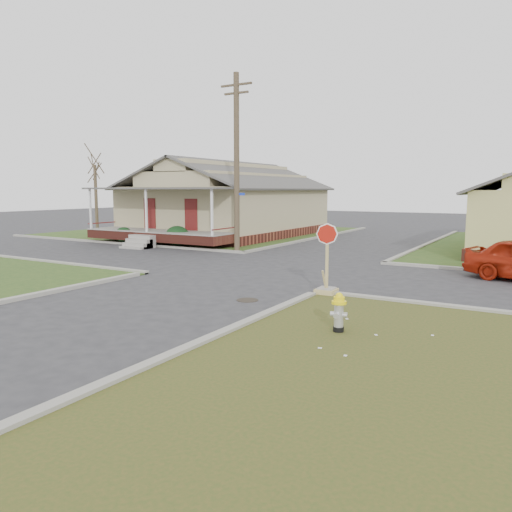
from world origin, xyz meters
The scene contains 11 objects.
ground centered at (0.00, 0.00, 0.00)m, with size 120.00×120.00×0.00m, color #2D2C2F.
verge_far_left centered at (-13.00, 18.00, 0.03)m, with size 19.00×19.00×0.05m, color #294719.
curbs centered at (0.00, 5.00, 0.00)m, with size 80.00×40.00×0.12m, color gray, non-canonical shape.
manhole centered at (2.20, -0.50, 0.01)m, with size 0.64×0.64×0.01m, color black.
corner_house centered at (-10.00, 16.68, 2.28)m, with size 10.10×15.50×5.30m.
utility_pole centered at (-4.20, 8.90, 4.66)m, with size 1.80×0.28×9.00m.
tree_far_left centered at (-18.00, 12.00, 2.50)m, with size 0.22×0.22×4.90m, color #473829.
fire_hydrant centered at (5.76, -2.37, 0.54)m, with size 0.33×0.33×0.90m.
stop_sign centered at (3.91, 1.36, 0.52)m, with size 0.62×0.60×2.17m.
hedge_left centered at (-12.29, 8.93, 0.55)m, with size 1.30×1.06×0.99m, color black.
hedge_right centered at (-8.59, 9.42, 0.61)m, with size 1.46×1.20×1.12m, color black.
Camera 1 is at (9.71, -12.71, 3.22)m, focal length 35.00 mm.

